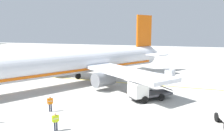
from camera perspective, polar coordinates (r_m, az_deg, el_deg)
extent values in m
cylinder|color=silver|center=(38.49, -8.42, 1.94)|extent=(33.17, 21.10, 3.80)
cone|color=silver|center=(51.66, 10.19, 4.36)|extent=(4.38, 4.39, 3.23)
cube|color=silver|center=(32.75, 3.31, -0.54)|extent=(13.22, 15.80, 0.50)
cylinder|color=slate|center=(33.81, -2.15, -2.27)|extent=(3.87, 3.49, 2.20)
cube|color=silver|center=(47.38, -12.38, 2.50)|extent=(10.81, 16.58, 0.50)
cylinder|color=slate|center=(44.32, -12.64, 0.42)|extent=(3.87, 3.49, 2.20)
cube|color=#D8590C|center=(49.05, 8.06, 9.69)|extent=(4.00, 2.49, 6.50)
cube|color=silver|center=(49.29, 7.92, 4.16)|extent=(7.92, 10.62, 0.24)
cube|color=#D8590C|center=(38.65, -8.38, 0.41)|extent=(29.95, 19.15, 0.36)
cylinder|color=black|center=(37.75, -4.25, -2.68)|extent=(1.13, 0.85, 1.10)
cylinder|color=gray|center=(37.59, -4.26, -1.49)|extent=(0.20, 0.20, 0.50)
cylinder|color=black|center=(41.94, -8.53, -1.49)|extent=(1.13, 0.85, 1.10)
cylinder|color=gray|center=(41.79, -8.56, -0.42)|extent=(0.20, 0.20, 0.50)
cube|color=white|center=(28.56, 6.55, -4.90)|extent=(2.83, 2.82, 1.80)
cube|color=#192333|center=(28.04, 5.08, -4.39)|extent=(1.38, 1.35, 0.94)
cube|color=#4C4C51|center=(30.26, 11.01, -5.70)|extent=(4.18, 4.21, 0.24)
cube|color=#2D2D33|center=(30.24, 11.68, -3.81)|extent=(3.33, 3.38, 1.65)
cube|color=#262628|center=(29.81, 9.58, -6.30)|extent=(4.96, 5.04, 0.16)
cylinder|color=black|center=(28.11, 8.21, -7.41)|extent=(0.83, 0.84, 0.90)
cylinder|color=black|center=(29.89, 5.89, -6.30)|extent=(0.83, 0.84, 0.90)
cylinder|color=black|center=(29.49, 12.25, -6.71)|extent=(0.83, 0.84, 0.90)
cylinder|color=black|center=(31.19, 9.80, -5.71)|extent=(0.83, 0.84, 0.90)
cylinder|color=black|center=(24.80, 24.86, -10.65)|extent=(0.94, 0.48, 0.90)
cube|color=#333338|center=(42.51, 14.23, -2.09)|extent=(2.05, 2.05, 0.30)
cube|color=#B2B7C1|center=(42.34, 14.28, -0.92)|extent=(1.79, 1.79, 1.46)
cube|color=#B2B7C1|center=(42.43, 13.70, -0.08)|extent=(1.55, 1.01, 0.54)
cylinder|color=#191E33|center=(21.30, -13.67, -13.52)|extent=(0.14, 0.14, 0.81)
cylinder|color=#191E33|center=(21.27, -14.16, -13.57)|extent=(0.14, 0.14, 0.81)
cube|color=#CCE519|center=(21.02, -13.99, -11.77)|extent=(0.46, 0.47, 0.61)
cube|color=silver|center=(21.01, -14.00, -11.69)|extent=(0.48, 0.48, 0.06)
sphere|color=tan|center=(20.87, -14.04, -10.71)|extent=(0.22, 0.22, 0.22)
cylinder|color=#CCE519|center=(21.05, -13.26, -11.61)|extent=(0.09, 0.09, 0.58)
cylinder|color=#CCE519|center=(20.97, -14.74, -11.77)|extent=(0.09, 0.09, 0.58)
cylinder|color=#191E33|center=(26.05, -15.38, -9.14)|extent=(0.14, 0.14, 0.85)
cylinder|color=#191E33|center=(26.06, -14.98, -9.11)|extent=(0.14, 0.14, 0.85)
cube|color=orange|center=(25.82, -15.26, -7.56)|extent=(0.44, 0.48, 0.64)
cube|color=silver|center=(25.82, -15.26, -7.49)|extent=(0.46, 0.50, 0.06)
sphere|color=tan|center=(25.70, -15.30, -6.63)|extent=(0.23, 0.23, 0.23)
cylinder|color=orange|center=(25.81, -15.87, -7.52)|extent=(0.09, 0.09, 0.61)
cylinder|color=orange|center=(25.83, -14.66, -7.45)|extent=(0.09, 0.09, 0.61)
cube|color=yellow|center=(39.29, -0.20, -2.97)|extent=(0.30, 60.00, 0.01)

